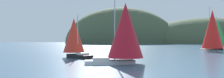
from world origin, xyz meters
name	(u,v)px	position (x,y,z in m)	size (l,w,h in m)	color
ground_plane	(108,74)	(0.00, 0.00, 0.00)	(360.00, 360.00, 0.00)	#385670
headland_center	(121,43)	(5.00, 135.00, 0.00)	(70.70, 44.00, 45.19)	#425138
headland_right	(209,43)	(60.00, 135.00, 0.00)	(88.94, 44.00, 32.09)	#425138
sailboat_red_spinnaker	(212,30)	(25.37, 39.40, 5.48)	(5.18, 9.52, 11.63)	#B7B2A8
sailboat_crimson_sail	(125,31)	(2.04, 8.92, 4.35)	(8.19, 5.50, 9.61)	white
sailboat_green_sail	(218,34)	(31.01, 49.56, 4.60)	(4.51, 7.77, 10.03)	black
sailboat_scarlet_sail	(74,37)	(-6.46, 20.03, 3.66)	(6.43, 7.17, 7.51)	black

